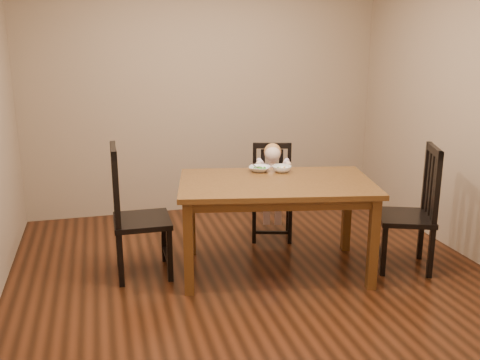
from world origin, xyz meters
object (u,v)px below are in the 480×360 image
object	(u,v)px
chair_right	(412,211)
dining_table	(276,192)
toddler	(272,182)
chair_left	(135,214)
bowl_veg	(282,169)
bowl_peas	(259,169)
chair_child	(272,193)

from	to	relation	value
chair_right	dining_table	bearing A→B (deg)	99.58
dining_table	toddler	distance (m)	0.79
chair_left	dining_table	bearing A→B (deg)	79.42
chair_right	bowl_veg	bearing A→B (deg)	83.68
toddler	bowl_veg	world-z (taller)	bowl_veg
toddler	bowl_peas	size ratio (longest dim) A/B	2.72
chair_right	bowl_peas	xyz separation A→B (m)	(-1.18, 0.59, 0.30)
chair_left	toddler	world-z (taller)	chair_left
chair_child	bowl_peas	xyz separation A→B (m)	(-0.27, -0.45, 0.37)
chair_child	bowl_veg	size ratio (longest dim) A/B	5.47
chair_right	chair_left	bearing A→B (deg)	100.12
chair_right	bowl_veg	world-z (taller)	chair_right
chair_right	bowl_peas	size ratio (longest dim) A/B	5.82
chair_left	bowl_veg	size ratio (longest dim) A/B	6.54
dining_table	chair_child	distance (m)	0.87
dining_table	chair_right	size ratio (longest dim) A/B	1.62
bowl_peas	bowl_veg	xyz separation A→B (m)	(0.19, -0.06, 0.00)
dining_table	chair_left	distance (m)	1.18
dining_table	chair_child	size ratio (longest dim) A/B	1.87
chair_child	bowl_veg	world-z (taller)	chair_child
chair_child	chair_right	bearing A→B (deg)	147.82
chair_left	toddler	xyz separation A→B (m)	(1.37, 0.53, 0.04)
toddler	bowl_peas	distance (m)	0.54
dining_table	toddler	size ratio (longest dim) A/B	3.46
chair_left	bowl_veg	bearing A→B (deg)	93.09
bowl_peas	bowl_veg	distance (m)	0.20
toddler	bowl_veg	xyz separation A→B (m)	(-0.07, -0.47, 0.25)
chair_child	bowl_veg	distance (m)	0.64
dining_table	chair_child	world-z (taller)	chair_child
dining_table	bowl_veg	distance (m)	0.34
chair_child	chair_right	size ratio (longest dim) A/B	0.86
bowl_peas	dining_table	bearing A→B (deg)	-83.76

